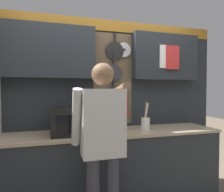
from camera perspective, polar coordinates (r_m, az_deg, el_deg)
base_cabinet_counter at (r=2.58m, az=0.87°, el=-19.91°), size 2.60×0.60×0.90m
back_wall_unit at (r=2.65m, az=-0.83°, el=3.22°), size 3.17×0.23×2.32m
microwave at (r=2.31m, az=-10.77°, el=-7.05°), size 0.51×0.37×0.30m
knife_block at (r=2.40m, az=0.57°, el=-7.77°), size 0.12×0.16×0.28m
utensil_crock at (r=2.55m, az=9.56°, el=-7.41°), size 0.11×0.11×0.36m
person at (r=1.85m, az=-2.73°, el=-11.50°), size 0.54×0.65×1.64m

